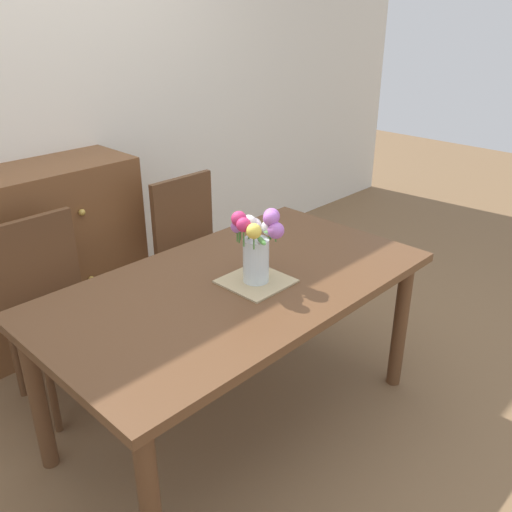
{
  "coord_description": "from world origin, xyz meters",
  "views": [
    {
      "loc": [
        -1.4,
        -1.47,
        1.8
      ],
      "look_at": [
        0.05,
        -0.07,
        0.86
      ],
      "focal_mm": 38.36,
      "sensor_mm": 36.0,
      "label": 1
    }
  ],
  "objects": [
    {
      "name": "dining_table",
      "position": [
        0.0,
        0.0,
        0.65
      ],
      "size": [
        1.66,
        0.92,
        0.74
      ],
      "color": "brown",
      "rests_on": "ground_plane"
    },
    {
      "name": "dresser",
      "position": [
        -0.38,
        1.33,
        0.5
      ],
      "size": [
        1.4,
        0.47,
        1.0
      ],
      "color": "brown",
      "rests_on": "ground_plane"
    },
    {
      "name": "placemat",
      "position": [
        0.05,
        -0.07,
        0.74
      ],
      "size": [
        0.26,
        0.26,
        0.01
      ],
      "primitive_type": "cube",
      "color": "tan",
      "rests_on": "dining_table"
    },
    {
      "name": "flower_vase",
      "position": [
        0.06,
        -0.06,
        0.92
      ],
      "size": [
        0.2,
        0.19,
        0.31
      ],
      "color": "silver",
      "rests_on": "placemat"
    },
    {
      "name": "back_wall",
      "position": [
        0.0,
        1.6,
        1.4
      ],
      "size": [
        7.0,
        0.1,
        2.8
      ],
      "primitive_type": "cube",
      "color": "silver",
      "rests_on": "ground_plane"
    },
    {
      "name": "ground_plane",
      "position": [
        0.0,
        0.0,
        0.0
      ],
      "size": [
        12.0,
        12.0,
        0.0
      ],
      "primitive_type": "plane",
      "color": "brown"
    },
    {
      "name": "chair_left",
      "position": [
        -0.45,
        0.8,
        0.52
      ],
      "size": [
        0.42,
        0.42,
        0.9
      ],
      "rotation": [
        0.0,
        0.0,
        3.14
      ],
      "color": "brown",
      "rests_on": "ground_plane"
    },
    {
      "name": "chair_right",
      "position": [
        0.45,
        0.8,
        0.52
      ],
      "size": [
        0.42,
        0.42,
        0.9
      ],
      "rotation": [
        0.0,
        0.0,
        3.14
      ],
      "color": "brown",
      "rests_on": "ground_plane"
    }
  ]
}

